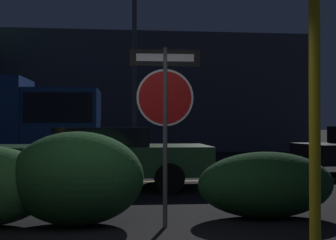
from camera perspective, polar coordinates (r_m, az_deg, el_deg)
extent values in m
cube|color=gold|center=(11.30, -6.01, -7.50)|extent=(35.71, 0.12, 0.01)
cylinder|color=#4C4C51|center=(6.21, -0.36, -2.10)|extent=(0.06, 0.06, 2.39)
cylinder|color=white|center=(6.22, -0.36, 2.75)|extent=(0.76, 0.03, 0.76)
cylinder|color=#B71414|center=(6.22, -0.36, 2.75)|extent=(0.70, 0.04, 0.70)
cube|color=black|center=(6.27, -0.36, 7.61)|extent=(0.94, 0.05, 0.22)
cube|color=white|center=(6.27, -0.36, 7.61)|extent=(0.77, 0.06, 0.10)
cylinder|color=yellow|center=(5.12, 17.45, 0.35)|extent=(0.12, 0.12, 2.87)
ellipsoid|color=#1E4C23|center=(6.47, -11.02, -6.99)|extent=(1.80, 1.19, 1.27)
ellipsoid|color=#19421E|center=(7.03, 11.87, -7.73)|extent=(2.02, 1.01, 0.96)
cube|color=#335B38|center=(10.21, -8.82, -4.82)|extent=(4.88, 1.98, 0.61)
cube|color=black|center=(10.18, -7.99, -2.00)|extent=(1.96, 1.68, 0.39)
cylinder|color=black|center=(9.53, -18.28, -6.95)|extent=(0.60, 0.21, 0.60)
cylinder|color=black|center=(11.33, -16.22, -5.95)|extent=(0.60, 0.21, 0.60)
cylinder|color=black|center=(9.35, 0.18, -7.10)|extent=(0.60, 0.21, 0.60)
cylinder|color=black|center=(11.18, -0.78, -6.05)|extent=(0.60, 0.21, 0.60)
cylinder|color=black|center=(14.52, 17.49, -4.78)|extent=(0.62, 0.26, 0.60)
cube|color=navy|center=(16.09, -12.66, -0.19)|extent=(2.44, 2.32, 2.15)
cube|color=black|center=(16.10, -12.65, 1.34)|extent=(2.21, 2.36, 0.95)
cylinder|color=black|center=(17.26, -12.33, -3.73)|extent=(0.85, 0.30, 0.84)
cylinder|color=black|center=(14.99, -13.53, -4.20)|extent=(0.85, 0.30, 0.84)
cylinder|color=#4C4C51|center=(16.16, -4.12, 6.82)|extent=(0.16, 0.16, 6.91)
cube|color=#4C4C56|center=(25.59, -9.34, 3.21)|extent=(23.38, 4.03, 6.15)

